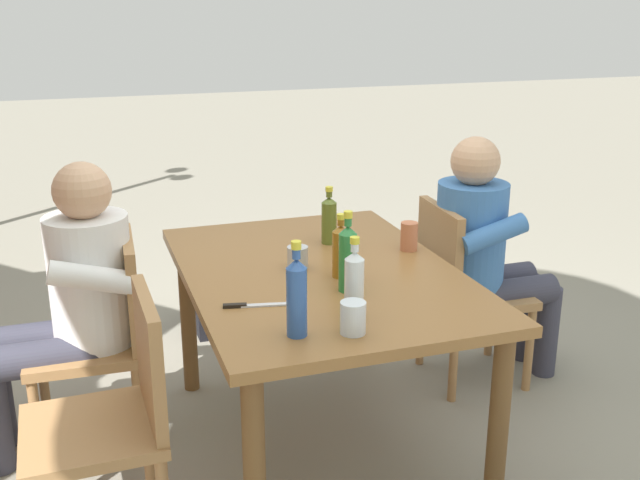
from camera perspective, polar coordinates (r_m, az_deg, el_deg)
ground_plane at (r=3.22m, az=0.00°, el=-15.21°), size 24.00×24.00×0.00m
dining_table at (r=2.91m, az=0.00°, el=-4.05°), size 1.43×1.01×0.77m
chair_near_right at (r=3.56m, az=10.66°, el=-3.30°), size 0.46×0.46×0.87m
chair_far_right at (r=3.14m, az=-16.07°, el=-6.67°), size 0.46×0.46×0.87m
chair_far_left at (r=2.57m, az=-15.24°, el=-12.40°), size 0.45×0.45×0.87m
person_in_white_shirt at (r=3.56m, az=12.39°, el=-0.59°), size 0.47×0.62×1.18m
person_in_plaid_shirt at (r=3.08m, az=-18.36°, el=-4.02°), size 0.47×0.62×1.18m
bottle_blue at (r=2.28m, az=-1.78°, el=-4.24°), size 0.06×0.06×0.31m
bottle_green at (r=2.63m, az=2.11°, el=-1.30°), size 0.06×0.06×0.29m
bottle_clear at (r=2.43m, az=2.61°, el=-3.22°), size 0.06×0.06×0.27m
bottle_amber at (r=2.77m, az=1.59°, el=-0.76°), size 0.06×0.06×0.24m
bottle_olive at (r=3.15m, az=0.69°, el=1.60°), size 0.06×0.06×0.25m
cup_terracotta at (r=3.10m, az=6.77°, el=0.28°), size 0.07×0.07×0.12m
cup_glass at (r=2.33m, az=2.52°, el=-5.91°), size 0.08×0.08×0.10m
cup_steel at (r=2.88m, az=-1.70°, el=-1.32°), size 0.08×0.08×0.09m
table_knife at (r=2.55m, az=-5.11°, el=-4.95°), size 0.07×0.24×0.01m
backpack_by_near_side at (r=4.19m, az=-8.50°, el=-4.16°), size 0.33×0.20×0.42m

